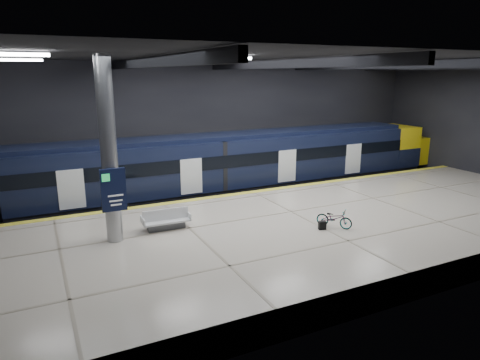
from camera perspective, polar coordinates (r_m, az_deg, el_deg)
ground at (r=21.20m, az=5.30°, el=-6.25°), size 30.00×30.00×0.00m
room_shell at (r=19.97m, az=5.67°, el=9.34°), size 30.10×16.10×8.05m
platform at (r=19.07m, az=9.26°, el=-6.98°), size 30.00×11.00×1.10m
safety_strip at (r=23.14m, az=1.83°, el=-1.58°), size 30.00×0.40×0.01m
rails at (r=25.79m, az=-1.04°, el=-2.30°), size 30.00×1.52×0.16m
train at (r=26.06m, az=2.40°, el=2.35°), size 29.40×2.84×3.79m
bench at (r=17.89m, az=-9.84°, el=-5.52°), size 1.98×0.87×0.86m
bicycle at (r=18.21m, az=12.46°, el=-4.99°), size 1.29×1.53×0.79m
pannier_bag at (r=17.93m, az=10.91°, el=-5.96°), size 0.34×0.26×0.35m
info_column at (r=16.35m, az=-17.06°, el=3.32°), size 0.90×0.78×6.90m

